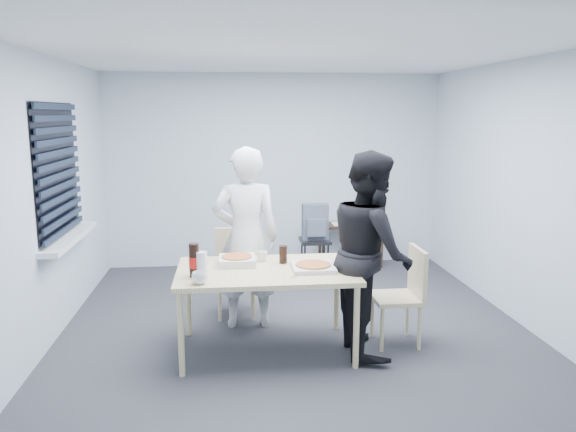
{
  "coord_description": "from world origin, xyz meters",
  "views": [
    {
      "loc": [
        -0.62,
        -5.09,
        2.08
      ],
      "look_at": [
        -0.07,
        0.1,
        1.12
      ],
      "focal_mm": 35.0,
      "sensor_mm": 36.0,
      "label": 1
    }
  ],
  "objects": [
    {
      "name": "room",
      "position": [
        -2.2,
        0.4,
        1.44
      ],
      "size": [
        5.0,
        5.0,
        5.0
      ],
      "color": "#323237",
      "rests_on": "ground"
    },
    {
      "name": "dining_table",
      "position": [
        -0.31,
        -0.41,
        0.69
      ],
      "size": [
        1.54,
        0.97,
        0.75
      ],
      "color": "beige",
      "rests_on": "ground"
    },
    {
      "name": "chair_far",
      "position": [
        -0.57,
        0.6,
        0.51
      ],
      "size": [
        0.42,
        0.42,
        0.89
      ],
      "color": "beige",
      "rests_on": "ground"
    },
    {
      "name": "chair_right",
      "position": [
        0.95,
        -0.38,
        0.51
      ],
      "size": [
        0.42,
        0.42,
        0.89
      ],
      "color": "beige",
      "rests_on": "ground"
    },
    {
      "name": "person_white",
      "position": [
        -0.46,
        0.22,
        0.89
      ],
      "size": [
        0.65,
        0.42,
        1.77
      ],
      "primitive_type": "imported",
      "rotation": [
        0.0,
        0.0,
        3.14
      ],
      "color": "silver",
      "rests_on": "ground"
    },
    {
      "name": "person_black",
      "position": [
        0.59,
        -0.48,
        0.89
      ],
      "size": [
        0.47,
        0.86,
        1.77
      ],
      "primitive_type": "imported",
      "rotation": [
        0.0,
        0.0,
        1.57
      ],
      "color": "black",
      "rests_on": "ground"
    },
    {
      "name": "side_table",
      "position": [
        1.03,
        2.28,
        0.51
      ],
      "size": [
        0.88,
        0.39,
        0.59
      ],
      "color": "#372418",
      "rests_on": "ground"
    },
    {
      "name": "stool",
      "position": [
        0.44,
        1.71,
        0.4
      ],
      "size": [
        0.37,
        0.37,
        0.51
      ],
      "color": "black",
      "rests_on": "ground"
    },
    {
      "name": "backpack",
      "position": [
        0.44,
        1.7,
        0.73
      ],
      "size": [
        0.32,
        0.23,
        0.45
      ],
      "rotation": [
        0.0,
        0.0,
        0.29
      ],
      "color": "#565962",
      "rests_on": "stool"
    },
    {
      "name": "pizza_box_a",
      "position": [
        -0.56,
        -0.24,
        0.79
      ],
      "size": [
        0.32,
        0.32,
        0.08
      ],
      "rotation": [
        0.0,
        0.0,
        0.26
      ],
      "color": "silver",
      "rests_on": "dining_table"
    },
    {
      "name": "pizza_box_b",
      "position": [
        0.09,
        -0.47,
        0.77
      ],
      "size": [
        0.36,
        0.36,
        0.05
      ],
      "rotation": [
        0.0,
        0.0,
        -0.39
      ],
      "color": "silver",
      "rests_on": "dining_table"
    },
    {
      "name": "mug_a",
      "position": [
        -0.86,
        -0.79,
        0.8
      ],
      "size": [
        0.17,
        0.17,
        0.1
      ],
      "primitive_type": "imported",
      "rotation": [
        0.0,
        0.0,
        0.52
      ],
      "color": "white",
      "rests_on": "dining_table"
    },
    {
      "name": "mug_b",
      "position": [
        -0.33,
        -0.15,
        0.79
      ],
      "size": [
        0.1,
        0.1,
        0.09
      ],
      "primitive_type": "imported",
      "color": "white",
      "rests_on": "dining_table"
    },
    {
      "name": "cola_glass",
      "position": [
        -0.15,
        -0.23,
        0.83
      ],
      "size": [
        0.09,
        0.09,
        0.16
      ],
      "primitive_type": "cylinder",
      "rotation": [
        0.0,
        0.0,
        -0.31
      ],
      "color": "black",
      "rests_on": "dining_table"
    },
    {
      "name": "soda_bottle",
      "position": [
        -0.92,
        -0.57,
        0.88
      ],
      "size": [
        0.09,
        0.09,
        0.28
      ],
      "rotation": [
        0.0,
        0.0,
        -0.03
      ],
      "color": "black",
      "rests_on": "dining_table"
    },
    {
      "name": "plastic_cups",
      "position": [
        -0.85,
        -0.6,
        0.85
      ],
      "size": [
        0.1,
        0.1,
        0.21
      ],
      "primitive_type": "cylinder",
      "rotation": [
        0.0,
        0.0,
        -0.17
      ],
      "color": "silver",
      "rests_on": "dining_table"
    },
    {
      "name": "rubber_band",
      "position": [
        -0.11,
        -0.69,
        0.75
      ],
      "size": [
        0.06,
        0.06,
        0.0
      ],
      "primitive_type": "torus",
      "rotation": [
        0.0,
        0.0,
        -0.13
      ],
      "color": "red",
      "rests_on": "dining_table"
    },
    {
      "name": "papers",
      "position": [
        0.88,
        2.28,
        0.59
      ],
      "size": [
        0.3,
        0.34,
        0.0
      ],
      "primitive_type": "cube",
      "rotation": [
        0.0,
        0.0,
        -0.42
      ],
      "color": "white",
      "rests_on": "side_table"
    },
    {
      "name": "black_box",
      "position": [
        1.25,
        2.31,
        0.62
      ],
      "size": [
        0.15,
        0.12,
        0.06
      ],
      "primitive_type": "cube",
      "rotation": [
        0.0,
        0.0,
        -0.13
      ],
      "color": "black",
      "rests_on": "side_table"
    }
  ]
}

